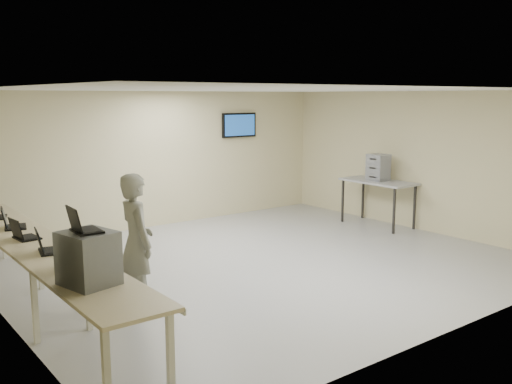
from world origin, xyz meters
TOP-DOWN VIEW (x-y plane):
  - room at (0.03, 0.06)m, footprint 8.01×7.01m
  - workbench at (-3.59, 0.00)m, footprint 0.76×6.00m
  - equipment_box at (-3.65, -1.91)m, footprint 0.54×0.59m
  - laptop_on_box at (-3.70, -1.91)m, footprint 0.28×0.34m
  - laptop_0 at (-3.61, -1.30)m, footprint 0.39×0.42m
  - laptop_1 at (-3.62, -0.51)m, footprint 0.37×0.42m
  - laptop_2 at (-3.66, 0.31)m, footprint 0.32×0.38m
  - laptop_3 at (-3.62, 1.03)m, footprint 0.40×0.44m
  - soldier at (-2.55, -0.66)m, footprint 0.48×0.68m
  - side_table at (3.60, 0.69)m, footprint 0.74×1.60m
  - storage_bins at (3.58, 0.69)m, footprint 0.35×0.39m

SIDE VIEW (x-z plane):
  - workbench at x=-3.59m, z-range 0.38..1.28m
  - soldier at x=-2.55m, z-range 0.00..1.76m
  - side_table at x=3.60m, z-range 0.41..1.36m
  - laptop_2 at x=-3.66m, z-range 0.83..1.11m
  - laptop_0 at x=-3.61m, z-range 0.83..1.11m
  - laptop_1 at x=-3.62m, z-range 0.83..1.12m
  - laptop_3 at x=-3.62m, z-range 0.83..1.13m
  - equipment_box at x=-3.65m, z-range 0.90..1.42m
  - storage_bins at x=3.58m, z-range 0.96..1.51m
  - room at x=0.03m, z-range 0.01..2.82m
  - laptop_on_box at x=-3.70m, z-range 1.36..1.62m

